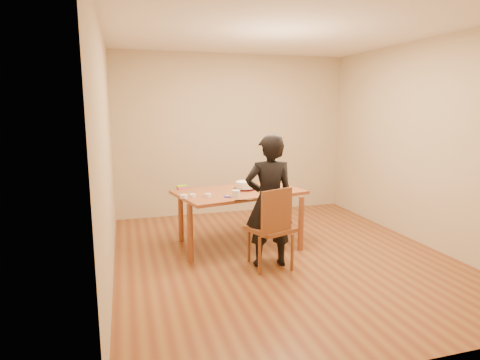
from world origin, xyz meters
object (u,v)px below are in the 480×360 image
object	(u,v)px
cake	(244,185)
person	(269,201)
dining_chair	(270,229)
cake_plate	(244,189)
dining_table	(239,192)

from	to	relation	value
cake	person	xyz separation A→B (m)	(0.06, -0.78, -0.04)
dining_chair	cake_plate	bearing A→B (deg)	73.27
person	dining_chair	bearing A→B (deg)	97.77
dining_table	person	distance (m)	0.75
dining_chair	cake	bearing A→B (deg)	73.27
cake	cake_plate	bearing A→B (deg)	0.00
dining_table	cake_plate	world-z (taller)	cake_plate
dining_chair	cake	xyz separation A→B (m)	(-0.06, 0.82, 0.36)
cake	person	bearing A→B (deg)	-85.48
dining_table	dining_chair	distance (m)	0.84
dining_chair	cake_plate	world-z (taller)	cake_plate
dining_table	cake_plate	xyz separation A→B (m)	(0.09, 0.05, 0.03)
dining_table	cake	size ratio (longest dim) A/B	6.68
dining_chair	person	distance (m)	0.32
dining_chair	cake	size ratio (longest dim) A/B	1.90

